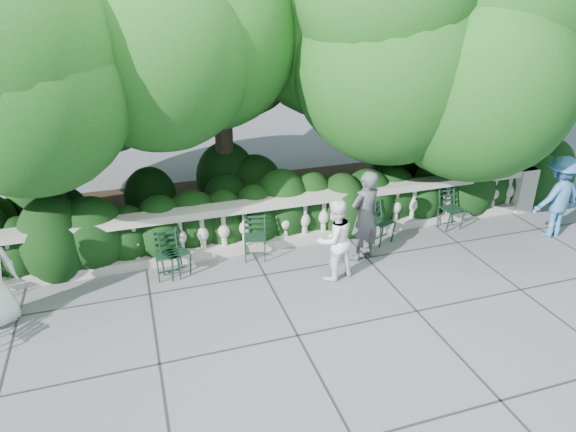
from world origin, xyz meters
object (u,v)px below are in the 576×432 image
object	(u,v)px
chair_f	(453,230)
person_woman_grey	(365,216)
chair_c	(170,281)
person_casual_man	(334,240)
person_older_blue	(558,197)
chair_e	(385,245)
chair_d	(256,262)
chair_b	(182,278)

from	to	relation	value
chair_f	person_woman_grey	size ratio (longest dim) A/B	0.48
chair_c	person_woman_grey	xyz separation A→B (m)	(3.54, -0.28, 0.87)
person_casual_man	person_older_blue	world-z (taller)	person_older_blue
chair_c	chair_e	bearing A→B (deg)	1.81
chair_c	chair_d	xyz separation A→B (m)	(1.58, 0.17, 0.00)
chair_e	chair_d	bearing A→B (deg)	155.96
person_woman_grey	person_casual_man	size ratio (longest dim) A/B	1.18
chair_b	chair_c	world-z (taller)	same
chair_b	person_woman_grey	distance (m)	3.46
chair_b	person_woman_grey	bearing A→B (deg)	-29.34
chair_d	person_older_blue	size ratio (longest dim) A/B	0.50
chair_c	person_older_blue	bearing A→B (deg)	-3.37
chair_b	chair_c	size ratio (longest dim) A/B	1.00
person_woman_grey	person_casual_man	bearing A→B (deg)	14.60
person_woman_grey	chair_e	bearing A→B (deg)	-168.58
chair_b	chair_f	bearing A→B (deg)	-22.35
chair_b	person_woman_grey	size ratio (longest dim) A/B	0.48
chair_b	chair_f	size ratio (longest dim) A/B	1.00
chair_f	person_older_blue	bearing A→B (deg)	-28.27
chair_f	person_older_blue	size ratio (longest dim) A/B	0.50
chair_c	chair_f	distance (m)	5.86
person_woman_grey	chair_c	bearing A→B (deg)	-20.11
chair_c	person_older_blue	distance (m)	7.69
chair_c	chair_e	distance (m)	4.21
person_casual_man	chair_c	bearing A→B (deg)	-29.15
chair_b	chair_e	distance (m)	4.00
chair_f	person_older_blue	world-z (taller)	person_older_blue
chair_c	chair_f	size ratio (longest dim) A/B	1.00
chair_c	person_woman_grey	size ratio (longest dim) A/B	0.48
chair_b	person_casual_man	size ratio (longest dim) A/B	0.57
chair_e	person_woman_grey	distance (m)	1.14
chair_d	chair_f	distance (m)	4.28
person_casual_man	person_older_blue	bearing A→B (deg)	167.65
chair_d	person_older_blue	world-z (taller)	person_older_blue
person_older_blue	person_woman_grey	bearing A→B (deg)	-9.25
chair_b	person_casual_man	world-z (taller)	person_casual_man
chair_b	chair_f	xyz separation A→B (m)	(5.65, 0.15, 0.00)
person_casual_man	person_older_blue	xyz separation A→B (m)	(4.87, 0.15, 0.11)
chair_f	chair_c	bearing A→B (deg)	177.31
chair_d	person_woman_grey	world-z (taller)	person_woman_grey
chair_d	person_older_blue	xyz separation A→B (m)	(6.04, -0.76, 0.84)
chair_d	chair_c	bearing A→B (deg)	-159.36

